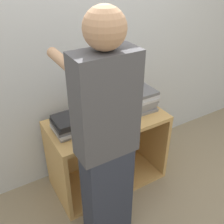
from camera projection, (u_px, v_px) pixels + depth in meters
ground_plane at (122, 197)px, 2.53m from camera, size 12.00×12.00×0.00m
wall_back at (86, 57)px, 2.39m from camera, size 8.00×0.05×2.40m
cart at (104, 147)px, 2.59m from camera, size 1.08×0.55×0.74m
laptop_open at (104, 112)px, 2.36m from camera, size 0.30×0.31×0.25m
laptop_stack_left at (72, 124)px, 2.16m from camera, size 0.32×0.25×0.14m
laptop_stack_right at (138, 100)px, 2.44m from camera, size 0.32×0.26×0.19m
person at (106, 145)px, 1.75m from camera, size 0.40×0.54×1.81m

